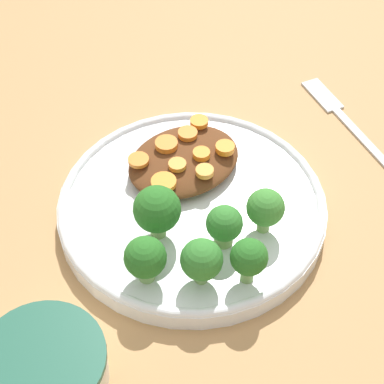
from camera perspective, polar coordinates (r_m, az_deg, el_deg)
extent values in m
plane|color=tan|center=(0.68, 0.00, -1.97)|extent=(4.00, 4.00, 0.00)
cylinder|color=white|center=(0.67, 0.00, -1.42)|extent=(0.28, 0.28, 0.02)
torus|color=white|center=(0.67, 0.00, -0.87)|extent=(0.28, 0.28, 0.01)
cylinder|color=white|center=(0.57, -12.99, -15.06)|extent=(0.11, 0.11, 0.04)
cylinder|color=#235B47|center=(0.56, -13.30, -14.21)|extent=(0.11, 0.11, 0.01)
cylinder|color=white|center=(0.56, -13.18, -14.55)|extent=(0.09, 0.09, 0.01)
ellipsoid|color=#5B3319|center=(0.69, -0.73, 2.81)|extent=(0.13, 0.10, 0.02)
cylinder|color=#7FA85B|center=(0.63, -3.04, -3.01)|extent=(0.02, 0.02, 0.02)
sphere|color=#286B23|center=(0.61, -3.13, -1.53)|extent=(0.05, 0.05, 0.05)
cylinder|color=#7FA85B|center=(0.64, 6.39, -2.63)|extent=(0.01, 0.01, 0.02)
sphere|color=#3D8433|center=(0.62, 6.55, -1.38)|extent=(0.04, 0.04, 0.04)
cylinder|color=#7FA85B|center=(0.60, 0.84, -7.23)|extent=(0.01, 0.01, 0.02)
sphere|color=#337A2D|center=(0.58, 0.86, -6.02)|extent=(0.04, 0.04, 0.04)
cylinder|color=#7FA85B|center=(0.60, -4.07, -7.01)|extent=(0.02, 0.02, 0.02)
sphere|color=#286B23|center=(0.58, -4.18, -5.81)|extent=(0.04, 0.04, 0.04)
cylinder|color=#759E51|center=(0.63, 2.83, -3.93)|extent=(0.02, 0.02, 0.02)
sphere|color=#337A2D|center=(0.61, 2.90, -2.80)|extent=(0.04, 0.04, 0.04)
cylinder|color=#7FA85B|center=(0.60, 4.96, -7.02)|extent=(0.01, 0.01, 0.02)
sphere|color=#286B23|center=(0.58, 5.09, -5.77)|extent=(0.04, 0.04, 0.04)
cylinder|color=orange|center=(0.66, 1.13, 1.86)|extent=(0.02, 0.02, 0.01)
cylinder|color=orange|center=(0.69, -2.29, 4.27)|extent=(0.02, 0.02, 0.01)
cylinder|color=orange|center=(0.67, -1.31, 2.44)|extent=(0.02, 0.02, 0.01)
cylinder|color=orange|center=(0.65, -2.53, 0.89)|extent=(0.03, 0.03, 0.00)
cylinder|color=orange|center=(0.68, 0.84, 3.40)|extent=(0.02, 0.02, 0.01)
cylinder|color=orange|center=(0.70, -0.38, 5.21)|extent=(0.02, 0.02, 0.01)
cylinder|color=orange|center=(0.69, 2.95, 3.95)|extent=(0.02, 0.02, 0.01)
cylinder|color=orange|center=(0.72, 0.64, 6.26)|extent=(0.02, 0.02, 0.01)
cylinder|color=orange|center=(0.68, -4.78, 2.85)|extent=(0.02, 0.02, 0.00)
cube|color=#B9B9B9|center=(0.78, 15.63, 3.92)|extent=(0.04, 0.15, 0.01)
cube|color=#B9B9B9|center=(0.84, 11.52, 8.51)|extent=(0.04, 0.07, 0.01)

